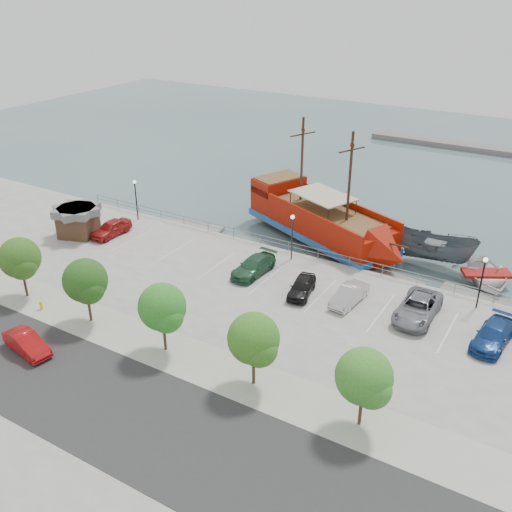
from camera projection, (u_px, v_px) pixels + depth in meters
The scene contains 29 objects.
ground at pixel (254, 301), 46.49m from camera, with size 160.00×160.00×0.00m, color #3A5458.
land_slab at pixel (50, 470), 30.17m from camera, with size 100.00×58.00×1.20m, color gray.
street at pixel (115, 406), 33.75m from camera, with size 100.00×8.00×0.04m, color #2C2B2B.
sidewalk at pixel (177, 354), 38.35m from camera, with size 100.00×4.00×0.05m, color #A7A48E.
seawall_railing at pixel (298, 249), 51.81m from camera, with size 50.00×0.06×1.00m.
far_shore at pixel (504, 152), 83.99m from camera, with size 40.00×3.00×0.80m, color slate.
pirate_ship at pixel (330, 226), 55.18m from camera, with size 19.59×12.36×12.25m.
patrol_boat at pixel (434, 250), 51.65m from camera, with size 2.87×7.62×2.95m, color #4B5459.
speedboat at pixel (486, 278), 48.69m from camera, with size 4.59×6.42×1.33m, color white.
dock_west at pixel (192, 227), 59.52m from camera, with size 6.68×1.91×0.38m, color gray.
dock_mid at pixel (386, 277), 49.82m from camera, with size 6.80×1.94×0.39m, color gray.
dock_east at pixel (485, 302), 45.99m from camera, with size 7.37×2.10×0.42m, color slate.
shed at pixel (78, 220), 55.15m from camera, with size 4.49×4.49×2.90m.
street_sedan at pixel (27, 343), 38.31m from camera, with size 1.44×4.12×1.36m, color #AF1112.
fire_hydrant at pixel (41, 305), 43.26m from camera, with size 0.25×0.25×0.71m.
lamp_post_left at pixel (136, 193), 58.00m from camera, with size 0.36×0.36×4.28m.
lamp_post_mid at pixel (292, 229), 49.73m from camera, with size 0.36×0.36×4.28m.
lamp_post_right at pixel (483, 274), 42.38m from camera, with size 0.36×0.36×4.28m.
tree_b at pixel (20, 260), 43.66m from camera, with size 3.30×3.20×5.00m.
tree_c at pixel (86, 283), 40.44m from camera, with size 3.30×3.20×5.00m.
tree_d at pixel (163, 309), 37.23m from camera, with size 3.30×3.20×5.00m.
tree_e at pixel (255, 341), 34.01m from camera, with size 3.30×3.20×5.00m.
tree_f at pixel (366, 379), 30.80m from camera, with size 3.30×3.20×5.00m.
parked_car_a at pixel (111, 228), 55.38m from camera, with size 1.79×4.45×1.52m, color #AA1D1A.
parked_car_d at pixel (253, 266), 48.29m from camera, with size 2.01×4.95×1.44m, color #275639.
parked_car_e at pixel (302, 287), 45.21m from camera, with size 1.63×4.06×1.38m, color black.
parked_car_f at pixel (349, 295), 44.02m from camera, with size 1.47×4.22×1.39m, color beige.
parked_car_g at pixel (417, 308), 42.11m from camera, with size 2.63×5.70×1.58m, color gray.
parked_car_h at pixel (493, 335), 39.08m from camera, with size 2.02×4.97×1.44m, color navy.
Camera 1 is at (20.66, -34.24, 22.99)m, focal length 40.00 mm.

